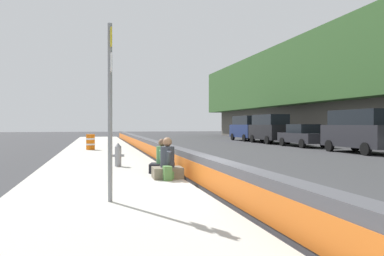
{
  "coord_description": "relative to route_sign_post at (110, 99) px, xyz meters",
  "views": [
    {
      "loc": [
        -9.06,
        2.85,
        1.71
      ],
      "look_at": [
        5.8,
        -0.86,
        1.55
      ],
      "focal_mm": 35.73,
      "sensor_mm": 36.0,
      "label": 1
    }
  ],
  "objects": [
    {
      "name": "route_sign_post",
      "position": [
        0.0,
        0.0,
        0.0
      ],
      "size": [
        0.44,
        0.09,
        3.6
      ],
      "color": "gray",
      "rests_on": "sidewalk_strip"
    },
    {
      "name": "parked_car_far",
      "position": [
        28.9,
        -14.78,
        -0.86
      ],
      "size": [
        5.12,
        2.14,
        2.56
      ],
      "color": "navy",
      "rests_on": "ground_plane"
    },
    {
      "name": "construction_barrel",
      "position": [
        16.36,
        0.64,
        -1.59
      ],
      "size": [
        0.54,
        0.54,
        0.95
      ],
      "color": "orange",
      "rests_on": "sidewalk_strip"
    },
    {
      "name": "seated_person_foreground",
      "position": [
        3.03,
        -1.72,
        -1.7
      ],
      "size": [
        0.76,
        0.86,
        1.19
      ],
      "color": "#706651",
      "rests_on": "sidewalk_strip"
    },
    {
      "name": "ground_plane",
      "position": [
        1.18,
        -2.59,
        -2.21
      ],
      "size": [
        160.0,
        160.0,
        0.0
      ],
      "primitive_type": "plane",
      "color": "#353538",
      "rests_on": "ground"
    },
    {
      "name": "seated_person_middle",
      "position": [
        4.37,
        -1.79,
        -1.73
      ],
      "size": [
        0.85,
        0.93,
        1.09
      ],
      "color": "black",
      "rests_on": "sidewalk_strip"
    },
    {
      "name": "fire_hydrant",
      "position": [
        6.54,
        -0.5,
        -1.62
      ],
      "size": [
        0.26,
        0.46,
        0.88
      ],
      "color": "gray",
      "rests_on": "sidewalk_strip"
    },
    {
      "name": "backpack",
      "position": [
        2.58,
        -1.65,
        -1.88
      ],
      "size": [
        0.32,
        0.28,
        0.4
      ],
      "color": "#4C7A3D",
      "rests_on": "sidewalk_strip"
    },
    {
      "name": "sidewalk_strip",
      "position": [
        1.18,
        0.06,
        -2.14
      ],
      "size": [
        80.0,
        4.4,
        0.14
      ],
      "primitive_type": "cube",
      "color": "#B5B2A8",
      "rests_on": "ground_plane"
    },
    {
      "name": "jersey_barrier",
      "position": [
        1.18,
        -2.58,
        -1.79
      ],
      "size": [
        76.0,
        0.45,
        0.85
      ],
      "color": "#47474C",
      "rests_on": "ground_plane"
    },
    {
      "name": "parked_car_third",
      "position": [
        11.51,
        -14.82,
        -0.86
      ],
      "size": [
        5.12,
        2.15,
        2.56
      ],
      "color": "#28282D",
      "rests_on": "ground_plane"
    },
    {
      "name": "parked_car_fourth",
      "position": [
        17.91,
        -14.75,
        -1.35
      ],
      "size": [
        4.53,
        2.0,
        1.71
      ],
      "color": "#28282D",
      "rests_on": "ground_plane"
    },
    {
      "name": "parked_car_midline",
      "position": [
        23.48,
        -14.71,
        -0.86
      ],
      "size": [
        5.12,
        2.14,
        2.56
      ],
      "color": "black",
      "rests_on": "ground_plane"
    }
  ]
}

